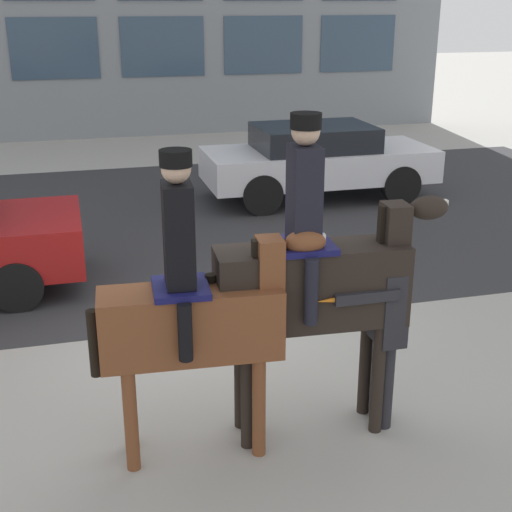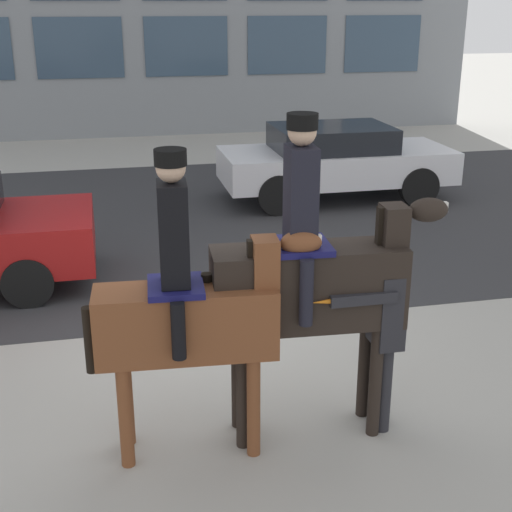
{
  "view_description": "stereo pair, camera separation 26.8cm",
  "coord_description": "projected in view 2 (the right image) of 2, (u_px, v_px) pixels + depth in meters",
  "views": [
    {
      "loc": [
        -1.29,
        -6.81,
        3.54
      ],
      "look_at": [
        0.25,
        -1.07,
        1.39
      ],
      "focal_mm": 50.0,
      "sensor_mm": 36.0,
      "label": 1
    },
    {
      "loc": [
        -1.03,
        -6.87,
        3.54
      ],
      "look_at": [
        0.25,
        -1.07,
        1.39
      ],
      "focal_mm": 50.0,
      "sensor_mm": 36.0,
      "label": 2
    }
  ],
  "objects": [
    {
      "name": "mounted_horse_lead",
      "position": [
        191.0,
        310.0,
        5.55
      ],
      "size": [
        1.87,
        0.65,
        2.53
      ],
      "rotation": [
        0.0,
        0.0,
        -0.07
      ],
      "color": "brown",
      "rests_on": "ground_plane"
    },
    {
      "name": "road_surface",
      "position": [
        169.0,
        221.0,
        12.09
      ],
      "size": [
        18.98,
        8.5,
        0.01
      ],
      "color": "#2D2D30",
      "rests_on": "ground_plane"
    },
    {
      "name": "street_car_far_lane",
      "position": [
        335.0,
        160.0,
        13.17
      ],
      "size": [
        4.23,
        1.8,
        1.38
      ],
      "color": "silver",
      "rests_on": "ground_plane"
    },
    {
      "name": "ground_plane",
      "position": [
        213.0,
        346.0,
        7.73
      ],
      "size": [
        80.0,
        80.0,
        0.0
      ],
      "primitive_type": "plane",
      "color": "#9E9B93"
    },
    {
      "name": "mounted_horse_companion",
      "position": [
        312.0,
        279.0,
        5.75
      ],
      "size": [
        2.01,
        0.65,
        2.74
      ],
      "rotation": [
        0.0,
        0.0,
        -0.06
      ],
      "color": "black",
      "rests_on": "ground_plane"
    },
    {
      "name": "pedestrian_bystander",
      "position": [
        383.0,
        325.0,
        5.96
      ],
      "size": [
        0.82,
        0.43,
        1.66
      ],
      "rotation": [
        0.0,
        0.0,
        3.14
      ],
      "color": "#232328",
      "rests_on": "ground_plane"
    }
  ]
}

